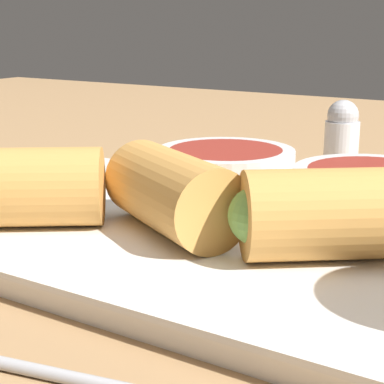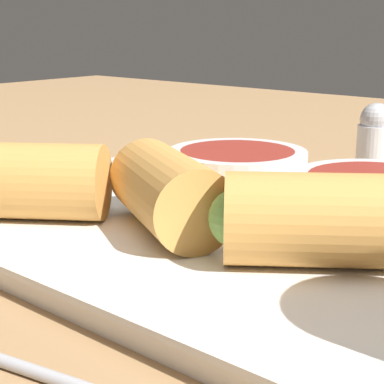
{
  "view_description": "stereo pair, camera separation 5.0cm",
  "coord_description": "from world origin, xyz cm",
  "px_view_note": "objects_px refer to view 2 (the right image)",
  "views": [
    {
      "loc": [
        18.47,
        -31.21,
        14.18
      ],
      "look_at": [
        0.76,
        -2.82,
        5.19
      ],
      "focal_mm": 60.0,
      "sensor_mm": 36.0,
      "label": 1
    },
    {
      "loc": [
        22.51,
        -28.25,
        14.18
      ],
      "look_at": [
        0.76,
        -2.82,
        5.19
      ],
      "focal_mm": 60.0,
      "sensor_mm": 36.0,
      "label": 2
    }
  ],
  "objects_px": {
    "dipping_bowl_near": "(233,172)",
    "dipping_bowl_far": "(375,203)",
    "serving_plate": "(192,234)",
    "salt_shaker": "(374,148)",
    "napkin": "(8,170)"
  },
  "relations": [
    {
      "from": "serving_plate",
      "to": "napkin",
      "type": "distance_m",
      "value": 0.23
    },
    {
      "from": "napkin",
      "to": "salt_shaker",
      "type": "bearing_deg",
      "value": 29.59
    },
    {
      "from": "serving_plate",
      "to": "dipping_bowl_near",
      "type": "xyz_separation_m",
      "value": [
        -0.01,
        0.05,
        0.02
      ]
    },
    {
      "from": "dipping_bowl_far",
      "to": "salt_shaker",
      "type": "distance_m",
      "value": 0.15
    },
    {
      "from": "dipping_bowl_near",
      "to": "dipping_bowl_far",
      "type": "distance_m",
      "value": 0.1
    },
    {
      "from": "serving_plate",
      "to": "dipping_bowl_far",
      "type": "xyz_separation_m",
      "value": [
        0.09,
        0.04,
        0.02
      ]
    },
    {
      "from": "serving_plate",
      "to": "salt_shaker",
      "type": "height_order",
      "value": "salt_shaker"
    },
    {
      "from": "serving_plate",
      "to": "dipping_bowl_near",
      "type": "height_order",
      "value": "dipping_bowl_near"
    },
    {
      "from": "dipping_bowl_far",
      "to": "dipping_bowl_near",
      "type": "bearing_deg",
      "value": 175.47
    },
    {
      "from": "dipping_bowl_near",
      "to": "dipping_bowl_far",
      "type": "xyz_separation_m",
      "value": [
        0.1,
        -0.01,
        0.0
      ]
    },
    {
      "from": "serving_plate",
      "to": "dipping_bowl_far",
      "type": "distance_m",
      "value": 0.1
    },
    {
      "from": "dipping_bowl_far",
      "to": "salt_shaker",
      "type": "xyz_separation_m",
      "value": [
        -0.06,
        0.14,
        0.0
      ]
    },
    {
      "from": "serving_plate",
      "to": "dipping_bowl_near",
      "type": "relative_size",
      "value": 3.78
    },
    {
      "from": "dipping_bowl_far",
      "to": "salt_shaker",
      "type": "bearing_deg",
      "value": 115.29
    },
    {
      "from": "dipping_bowl_near",
      "to": "napkin",
      "type": "bearing_deg",
      "value": -176.3
    }
  ]
}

